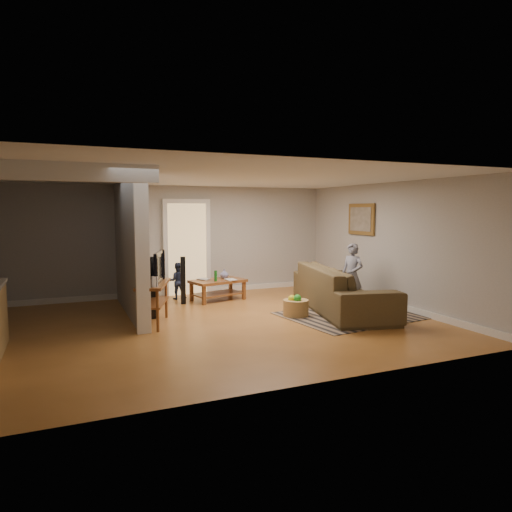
# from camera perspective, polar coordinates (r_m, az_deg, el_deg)

# --- Properties ---
(ground) EXTENTS (7.50, 7.50, 0.00)m
(ground) POSITION_cam_1_polar(r_m,az_deg,el_deg) (7.91, -5.23, -8.50)
(ground) COLOR brown
(ground) RESTS_ON ground
(room_shell) EXTENTS (7.54, 6.02, 2.52)m
(room_shell) POSITION_cam_1_polar(r_m,az_deg,el_deg) (7.85, -13.72, 2.03)
(room_shell) COLOR #A3A09C
(room_shell) RESTS_ON ground
(area_rug) EXTENTS (2.76, 2.17, 0.01)m
(area_rug) POSITION_cam_1_polar(r_m,az_deg,el_deg) (8.74, 12.22, -7.19)
(area_rug) COLOR black
(area_rug) RESTS_ON ground
(sofa) EXTENTS (1.80, 3.14, 0.86)m
(sofa) POSITION_cam_1_polar(r_m,az_deg,el_deg) (9.06, 10.64, -6.74)
(sofa) COLOR #484024
(sofa) RESTS_ON ground
(coffee_table) EXTENTS (1.26, 0.91, 0.67)m
(coffee_table) POSITION_cam_1_polar(r_m,az_deg,el_deg) (9.94, -4.73, -3.52)
(coffee_table) COLOR brown
(coffee_table) RESTS_ON ground
(tv_console) EXTENTS (0.79, 1.22, 0.99)m
(tv_console) POSITION_cam_1_polar(r_m,az_deg,el_deg) (7.92, -12.64, -3.75)
(tv_console) COLOR brown
(tv_console) RESTS_ON ground
(speaker_left) EXTENTS (0.12, 0.12, 1.12)m
(speaker_left) POSITION_cam_1_polar(r_m,az_deg,el_deg) (8.39, -12.75, -3.90)
(speaker_left) COLOR black
(speaker_left) RESTS_ON ground
(speaker_right) EXTENTS (0.11, 0.11, 0.99)m
(speaker_right) POSITION_cam_1_polar(r_m,az_deg,el_deg) (9.59, -9.11, -3.02)
(speaker_right) COLOR black
(speaker_right) RESTS_ON ground
(toy_basket) EXTENTS (0.47, 0.47, 0.42)m
(toy_basket) POSITION_cam_1_polar(r_m,az_deg,el_deg) (8.46, 4.99, -6.37)
(toy_basket) COLOR olive
(toy_basket) RESTS_ON ground
(child) EXTENTS (0.48, 0.56, 1.29)m
(child) POSITION_cam_1_polar(r_m,az_deg,el_deg) (9.48, 11.84, -6.22)
(child) COLOR gray
(child) RESTS_ON ground
(toddler) EXTENTS (0.45, 0.39, 0.81)m
(toddler) POSITION_cam_1_polar(r_m,az_deg,el_deg) (10.21, -9.74, -5.32)
(toddler) COLOR #1F2640
(toddler) RESTS_ON ground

